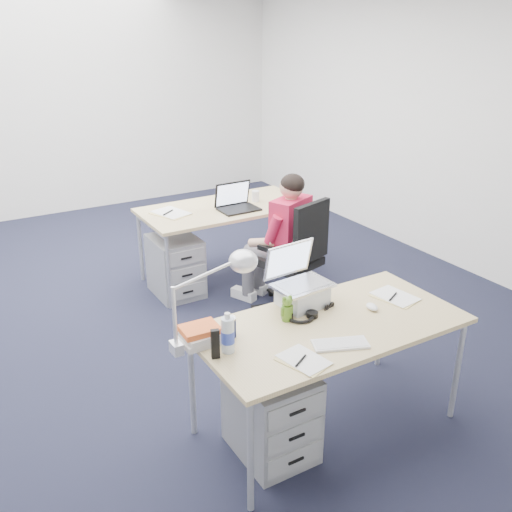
# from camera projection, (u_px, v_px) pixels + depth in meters

# --- Properties ---
(floor) EXTENTS (7.00, 7.00, 0.00)m
(floor) POSITION_uv_depth(u_px,v_px,m) (174.00, 319.00, 4.90)
(floor) COLOR black
(floor) RESTS_ON ground
(room) EXTENTS (6.02, 7.02, 2.80)m
(room) POSITION_uv_depth(u_px,v_px,m) (161.00, 116.00, 4.25)
(room) COLOR silver
(room) RESTS_ON ground
(desk_near) EXTENTS (1.60, 0.80, 0.73)m
(desk_near) POSITION_uv_depth(u_px,v_px,m) (330.00, 330.00, 3.37)
(desk_near) COLOR tan
(desk_near) RESTS_ON ground
(desk_far) EXTENTS (1.60, 0.80, 0.73)m
(desk_far) POSITION_uv_depth(u_px,v_px,m) (225.00, 211.00, 5.46)
(desk_far) COLOR tan
(desk_far) RESTS_ON ground
(office_chair) EXTENTS (0.81, 0.81, 1.03)m
(office_chair) POSITION_uv_depth(u_px,v_px,m) (292.00, 280.00, 4.95)
(office_chair) COLOR black
(office_chair) RESTS_ON ground
(seated_person) EXTENTS (0.55, 0.72, 1.21)m
(seated_person) POSITION_uv_depth(u_px,v_px,m) (277.00, 241.00, 4.93)
(seated_person) COLOR #C11B3E
(seated_person) RESTS_ON ground
(drawer_pedestal_near) EXTENTS (0.40, 0.50, 0.55)m
(drawer_pedestal_near) POSITION_uv_depth(u_px,v_px,m) (271.00, 412.00, 3.31)
(drawer_pedestal_near) COLOR #95989A
(drawer_pedestal_near) RESTS_ON ground
(drawer_pedestal_far) EXTENTS (0.40, 0.50, 0.55)m
(drawer_pedestal_far) POSITION_uv_depth(u_px,v_px,m) (176.00, 266.00, 5.27)
(drawer_pedestal_far) COLOR #95989A
(drawer_pedestal_far) RESTS_ON ground
(silver_laptop) EXTENTS (0.37, 0.30, 0.37)m
(silver_laptop) POSITION_uv_depth(u_px,v_px,m) (303.00, 278.00, 3.49)
(silver_laptop) COLOR silver
(silver_laptop) RESTS_ON desk_near
(wireless_keyboard) EXTENTS (0.33, 0.23, 0.02)m
(wireless_keyboard) POSITION_uv_depth(u_px,v_px,m) (340.00, 344.00, 3.12)
(wireless_keyboard) COLOR white
(wireless_keyboard) RESTS_ON desk_near
(computer_mouse) EXTENTS (0.08, 0.11, 0.03)m
(computer_mouse) POSITION_uv_depth(u_px,v_px,m) (372.00, 307.00, 3.50)
(computer_mouse) COLOR white
(computer_mouse) RESTS_ON desk_near
(headphones) EXTENTS (0.27, 0.25, 0.04)m
(headphones) POSITION_uv_depth(u_px,v_px,m) (300.00, 315.00, 3.40)
(headphones) COLOR black
(headphones) RESTS_ON desk_near
(can_koozie) EXTENTS (0.10, 0.10, 0.12)m
(can_koozie) POSITION_uv_depth(u_px,v_px,m) (230.00, 327.00, 3.19)
(can_koozie) COLOR #121739
(can_koozie) RESTS_ON desk_near
(water_bottle) EXTENTS (0.08, 0.08, 0.23)m
(water_bottle) POSITION_uv_depth(u_px,v_px,m) (228.00, 333.00, 3.02)
(water_bottle) COLOR silver
(water_bottle) RESTS_ON desk_near
(bear_figurine) EXTENTS (0.09, 0.08, 0.16)m
(bear_figurine) POSITION_uv_depth(u_px,v_px,m) (287.00, 308.00, 3.35)
(bear_figurine) COLOR #3B711E
(bear_figurine) RESTS_ON desk_near
(book_stack) EXTENTS (0.26, 0.22, 0.10)m
(book_stack) POSITION_uv_depth(u_px,v_px,m) (201.00, 335.00, 3.13)
(book_stack) COLOR silver
(book_stack) RESTS_ON desk_near
(cordless_phone) EXTENTS (0.05, 0.04, 0.17)m
(cordless_phone) POSITION_uv_depth(u_px,v_px,m) (215.00, 344.00, 2.98)
(cordless_phone) COLOR black
(cordless_phone) RESTS_ON desk_near
(papers_left) EXTENTS (0.23, 0.29, 0.01)m
(papers_left) POSITION_uv_depth(u_px,v_px,m) (303.00, 361.00, 2.97)
(papers_left) COLOR #DAC77E
(papers_left) RESTS_ON desk_near
(papers_right) EXTENTS (0.24, 0.30, 0.01)m
(papers_right) POSITION_uv_depth(u_px,v_px,m) (395.00, 297.00, 3.65)
(papers_right) COLOR #DAC77E
(papers_right) RESTS_ON desk_near
(sunglasses) EXTENTS (0.11, 0.07, 0.02)m
(sunglasses) POSITION_uv_depth(u_px,v_px,m) (329.00, 307.00, 3.52)
(sunglasses) COLOR black
(sunglasses) RESTS_ON desk_near
(desk_lamp) EXTENTS (0.49, 0.24, 0.53)m
(desk_lamp) POSITION_uv_depth(u_px,v_px,m) (202.00, 302.00, 3.02)
(desk_lamp) COLOR silver
(desk_lamp) RESTS_ON desk_near
(dark_laptop) EXTENTS (0.36, 0.35, 0.26)m
(dark_laptop) POSITION_uv_depth(u_px,v_px,m) (239.00, 197.00, 5.29)
(dark_laptop) COLOR black
(dark_laptop) RESTS_ON desk_far
(far_cup) EXTENTS (0.09, 0.09, 0.11)m
(far_cup) POSITION_uv_depth(u_px,v_px,m) (256.00, 196.00, 5.58)
(far_cup) COLOR white
(far_cup) RESTS_ON desk_far
(far_papers) EXTENTS (0.33, 0.39, 0.01)m
(far_papers) POSITION_uv_depth(u_px,v_px,m) (170.00, 213.00, 5.23)
(far_papers) COLOR white
(far_papers) RESTS_ON desk_far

